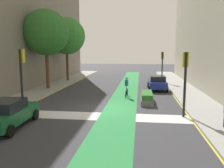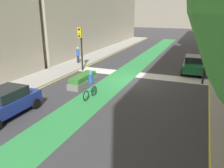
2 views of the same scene
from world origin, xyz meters
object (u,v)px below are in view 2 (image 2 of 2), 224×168
Objects in this scene: cyclist_in_lane at (91,84)px; traffic_signal_near_left at (207,46)px; car_green_left_near at (194,64)px; pedestrian_sidewalk_right_a at (78,55)px; median_planter at (83,80)px; traffic_signal_near_right at (81,41)px; car_blue_right_far at (4,103)px.

traffic_signal_near_left is at bearing -139.38° from cyclist_in_lane.
car_green_left_near is at bearing -122.59° from cyclist_in_lane.
median_planter is at bearing 123.10° from pedestrian_sidewalk_right_a.
car_green_left_near is 2.30× the size of cyclist_in_lane.
traffic_signal_near_left reaches higher than pedestrian_sidewalk_right_a.
traffic_signal_near_right is 0.98× the size of car_green_left_near.
traffic_signal_near_left is at bearing -134.51° from car_blue_right_far.
car_blue_right_far is at bearing 56.29° from car_green_left_near.
median_planter is (7.85, 7.30, -0.40)m from car_green_left_near.
traffic_signal_near_right is 0.96× the size of traffic_signal_near_left.
traffic_signal_near_left is 2.35× the size of cyclist_in_lane.
cyclist_in_lane is (6.04, 9.45, 0.17)m from car_green_left_near.
cyclist_in_lane is 1.09× the size of pedestrian_sidewalk_right_a.
median_planter is (-4.07, 6.24, -0.62)m from pedestrian_sidewalk_right_a.
pedestrian_sidewalk_right_a reaches higher than median_planter.
car_green_left_near is 2.49× the size of pedestrian_sidewalk_right_a.
traffic_signal_near_right is at bearing 127.02° from pedestrian_sidewalk_right_a.
traffic_signal_near_right reaches higher than pedestrian_sidewalk_right_a.
pedestrian_sidewalk_right_a is (11.92, 1.06, 0.22)m from car_green_left_near.
traffic_signal_near_right is at bearing 18.86° from car_green_left_near.
car_blue_right_far is 1.31× the size of median_planter.
car_green_left_near is 11.97m from pedestrian_sidewalk_right_a.
car_green_left_near is 11.22m from cyclist_in_lane.
median_planter is (1.81, -2.15, -0.57)m from cyclist_in_lane.
car_green_left_near is (0.93, -3.47, -2.25)m from traffic_signal_near_left.
traffic_signal_near_left is 13.24m from pedestrian_sidewalk_right_a.
traffic_signal_near_left reaches higher than car_blue_right_far.
car_blue_right_far is at bearing 78.43° from median_planter.
cyclist_in_lane reaches higher than car_blue_right_far.
median_planter is (8.79, 3.83, -2.65)m from traffic_signal_near_left.
cyclist_in_lane is (-3.13, -4.30, 0.17)m from car_blue_right_far.
cyclist_in_lane is at bearing 40.62° from traffic_signal_near_left.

